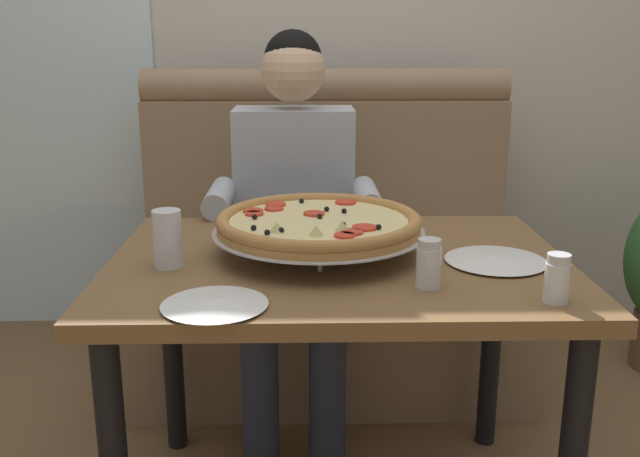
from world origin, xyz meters
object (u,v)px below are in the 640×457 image
(booth_bench, at_px, (327,270))
(shaker_pepper_flakes, at_px, (557,282))
(pizza, at_px, (319,224))
(drinking_glass, at_px, (168,242))
(diner_main, at_px, (294,206))
(plate_near_right, at_px, (215,302))
(shaker_oregano, at_px, (429,267))
(dining_table, at_px, (338,295))
(plate_near_left, at_px, (496,258))

(booth_bench, distance_m, shaker_pepper_flakes, 1.31)
(pizza, xyz_separation_m, drinking_glass, (-0.36, -0.10, -0.02))
(diner_main, bearing_deg, plate_near_right, -99.02)
(shaker_oregano, bearing_deg, diner_main, 110.25)
(diner_main, distance_m, shaker_oregano, 0.88)
(dining_table, xyz_separation_m, plate_near_left, (0.38, -0.04, 0.11))
(diner_main, height_order, shaker_pepper_flakes, diner_main)
(shaker_oregano, bearing_deg, plate_near_left, 41.09)
(diner_main, bearing_deg, shaker_oregano, -69.75)
(booth_bench, height_order, dining_table, booth_bench)
(shaker_pepper_flakes, xyz_separation_m, shaker_oregano, (-0.25, 0.09, 0.00))
(pizza, bearing_deg, drinking_glass, -164.21)
(shaker_oregano, relative_size, plate_near_left, 0.44)
(drinking_glass, bearing_deg, shaker_pepper_flakes, -16.45)
(plate_near_right, xyz_separation_m, drinking_glass, (-0.14, 0.26, 0.05))
(diner_main, distance_m, shaker_pepper_flakes, 1.07)
(booth_bench, relative_size, diner_main, 1.11)
(dining_table, bearing_deg, shaker_pepper_flakes, -35.33)
(diner_main, xyz_separation_m, pizza, (0.07, -0.57, 0.09))
(diner_main, height_order, shaker_oregano, diner_main)
(booth_bench, xyz_separation_m, shaker_oregano, (0.18, -1.09, 0.37))
(shaker_oregano, distance_m, plate_near_right, 0.46)
(dining_table, xyz_separation_m, shaker_pepper_flakes, (0.43, -0.31, 0.14))
(booth_bench, xyz_separation_m, drinking_glass, (-0.40, -0.94, 0.39))
(plate_near_left, bearing_deg, plate_near_right, -156.84)
(dining_table, distance_m, diner_main, 0.63)
(plate_near_left, bearing_deg, diner_main, 127.21)
(diner_main, distance_m, pizza, 0.58)
(booth_bench, height_order, plate_near_right, booth_bench)
(pizza, distance_m, drinking_glass, 0.37)
(dining_table, height_order, plate_near_left, plate_near_left)
(diner_main, height_order, pizza, diner_main)
(plate_near_right, distance_m, drinking_glass, 0.30)
(shaker_pepper_flakes, bearing_deg, booth_bench, 110.06)
(shaker_oregano, height_order, drinking_glass, drinking_glass)
(diner_main, height_order, plate_near_right, diner_main)
(drinking_glass, bearing_deg, booth_bench, 66.61)
(booth_bench, distance_m, plate_near_right, 1.27)
(dining_table, relative_size, shaker_oregano, 10.32)
(pizza, distance_m, shaker_oregano, 0.35)
(plate_near_left, height_order, drinking_glass, drinking_glass)
(plate_near_right, bearing_deg, shaker_oregano, 13.36)
(booth_bench, relative_size, pizza, 2.68)
(booth_bench, xyz_separation_m, shaker_pepper_flakes, (0.43, -1.18, 0.37))
(booth_bench, xyz_separation_m, pizza, (-0.05, -0.83, 0.40))
(shaker_pepper_flakes, bearing_deg, pizza, 144.09)
(booth_bench, height_order, plate_near_left, booth_bench)
(plate_near_left, distance_m, drinking_glass, 0.78)
(shaker_pepper_flakes, relative_size, drinking_glass, 0.75)
(plate_near_right, bearing_deg, plate_near_left, 23.16)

